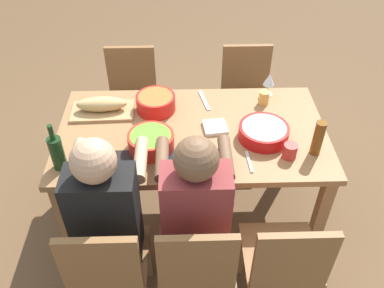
# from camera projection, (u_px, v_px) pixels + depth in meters

# --- Properties ---
(ground_plane) EXTENTS (8.00, 8.00, 0.00)m
(ground_plane) POSITION_uv_depth(u_px,v_px,m) (192.00, 209.00, 3.02)
(ground_plane) COLOR brown
(dining_table) EXTENTS (1.65, 0.90, 0.74)m
(dining_table) POSITION_uv_depth(u_px,v_px,m) (192.00, 141.00, 2.59)
(dining_table) COLOR #9E7044
(dining_table) RESTS_ON ground_plane
(chair_far_right) EXTENTS (0.40, 0.40, 0.85)m
(chair_far_right) POSITION_uv_depth(u_px,v_px,m) (246.00, 93.00, 3.29)
(chair_far_right) COLOR olive
(chair_far_right) RESTS_ON ground_plane
(chair_far_left) EXTENTS (0.40, 0.40, 0.85)m
(chair_far_left) POSITION_uv_depth(u_px,v_px,m) (132.00, 95.00, 3.27)
(chair_far_left) COLOR olive
(chair_far_left) RESTS_ON ground_plane
(chair_near_left) EXTENTS (0.40, 0.40, 0.85)m
(chair_near_left) POSITION_uv_depth(u_px,v_px,m) (108.00, 267.00, 2.11)
(chair_near_left) COLOR olive
(chair_near_left) RESTS_ON ground_plane
(diner_near_left) EXTENTS (0.41, 0.53, 1.20)m
(diner_near_left) POSITION_uv_depth(u_px,v_px,m) (107.00, 212.00, 2.10)
(diner_near_left) COLOR #2D2D38
(diner_near_left) RESTS_ON ground_plane
(chair_near_center) EXTENTS (0.40, 0.40, 0.85)m
(chair_near_center) POSITION_uv_depth(u_px,v_px,m) (196.00, 264.00, 2.12)
(chair_near_center) COLOR olive
(chair_near_center) RESTS_ON ground_plane
(diner_near_center) EXTENTS (0.41, 0.53, 1.20)m
(diner_near_center) POSITION_uv_depth(u_px,v_px,m) (195.00, 210.00, 2.11)
(diner_near_center) COLOR #2D2D38
(diner_near_center) RESTS_ON ground_plane
(chair_near_right) EXTENTS (0.40, 0.40, 0.85)m
(chair_near_right) POSITION_uv_depth(u_px,v_px,m) (284.00, 262.00, 2.13)
(chair_near_right) COLOR olive
(chair_near_right) RESTS_ON ground_plane
(serving_bowl_salad) EXTENTS (0.27, 0.27, 0.10)m
(serving_bowl_salad) POSITION_uv_depth(u_px,v_px,m) (151.00, 141.00, 2.37)
(serving_bowl_salad) COLOR red
(serving_bowl_salad) RESTS_ON dining_table
(serving_bowl_fruit) EXTENTS (0.25, 0.25, 0.11)m
(serving_bowl_fruit) POSITION_uv_depth(u_px,v_px,m) (156.00, 102.00, 2.65)
(serving_bowl_fruit) COLOR red
(serving_bowl_fruit) RESTS_ON dining_table
(serving_bowl_pasta) EXTENTS (0.30, 0.30, 0.08)m
(serving_bowl_pasta) POSITION_uv_depth(u_px,v_px,m) (264.00, 132.00, 2.45)
(serving_bowl_pasta) COLOR red
(serving_bowl_pasta) RESTS_ON dining_table
(cutting_board) EXTENTS (0.41, 0.23, 0.02)m
(cutting_board) POSITION_uv_depth(u_px,v_px,m) (103.00, 111.00, 2.66)
(cutting_board) COLOR tan
(cutting_board) RESTS_ON dining_table
(bread_loaf) EXTENTS (0.32, 0.12, 0.09)m
(bread_loaf) POSITION_uv_depth(u_px,v_px,m) (102.00, 104.00, 2.63)
(bread_loaf) COLOR tan
(bread_loaf) RESTS_ON cutting_board
(wine_bottle) EXTENTS (0.08, 0.08, 0.29)m
(wine_bottle) POSITION_uv_depth(u_px,v_px,m) (57.00, 152.00, 2.22)
(wine_bottle) COLOR #193819
(wine_bottle) RESTS_ON dining_table
(beer_bottle) EXTENTS (0.06, 0.06, 0.22)m
(beer_bottle) POSITION_uv_depth(u_px,v_px,m) (318.00, 138.00, 2.30)
(beer_bottle) COLOR brown
(beer_bottle) RESTS_ON dining_table
(wine_glass) EXTENTS (0.08, 0.08, 0.17)m
(wine_glass) POSITION_uv_depth(u_px,v_px,m) (269.00, 80.00, 2.74)
(wine_glass) COLOR silver
(wine_glass) RESTS_ON dining_table
(cup_far_right) EXTENTS (0.07, 0.07, 0.09)m
(cup_far_right) POSITION_uv_depth(u_px,v_px,m) (264.00, 98.00, 2.71)
(cup_far_right) COLOR gold
(cup_far_right) RESTS_ON dining_table
(placemat_near_left) EXTENTS (0.32, 0.23, 0.01)m
(placemat_near_left) POSITION_uv_depth(u_px,v_px,m) (112.00, 165.00, 2.30)
(placemat_near_left) COLOR black
(placemat_near_left) RESTS_ON dining_table
(placemat_near_center) EXTENTS (0.32, 0.23, 0.01)m
(placemat_near_center) POSITION_uv_depth(u_px,v_px,m) (193.00, 163.00, 2.31)
(placemat_near_center) COLOR #142333
(placemat_near_center) RESTS_ON dining_table
(cup_near_right) EXTENTS (0.08, 0.08, 0.09)m
(cup_near_right) POSITION_uv_depth(u_px,v_px,m) (290.00, 151.00, 2.32)
(cup_near_right) COLOR red
(cup_near_right) RESTS_ON dining_table
(fork_near_right) EXTENTS (0.03, 0.17, 0.01)m
(fork_near_right) POSITION_uv_depth(u_px,v_px,m) (249.00, 162.00, 2.31)
(fork_near_right) COLOR silver
(fork_near_right) RESTS_ON dining_table
(carving_knife) EXTENTS (0.07, 0.23, 0.01)m
(carving_knife) POSITION_uv_depth(u_px,v_px,m) (204.00, 100.00, 2.76)
(carving_knife) COLOR silver
(carving_knife) RESTS_ON dining_table
(napkin_stack) EXTENTS (0.16, 0.16, 0.02)m
(napkin_stack) POSITION_uv_depth(u_px,v_px,m) (215.00, 127.00, 2.53)
(napkin_stack) COLOR white
(napkin_stack) RESTS_ON dining_table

